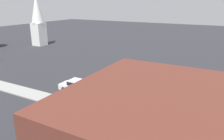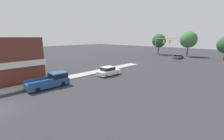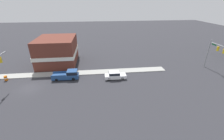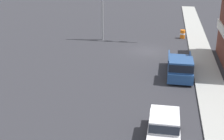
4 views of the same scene
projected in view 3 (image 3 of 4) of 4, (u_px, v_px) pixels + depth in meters
The scene contains 7 objects.
ground_plane at pixel (30, 88), 29.47m from camera, with size 200.00×200.00×0.00m, color #2D2D33.
sidewalk_curb at pixel (39, 75), 34.56m from camera, with size 2.40×60.00×0.14m.
far_signal_assembly at pixel (215, 51), 34.98m from camera, with size 6.73×0.49×7.01m.
car_lead at pixel (115, 75), 32.76m from camera, with size 1.82×4.65×1.65m.
pickup_truck_parked at pixel (68, 75), 32.70m from camera, with size 2.09×5.63×1.94m.
construction_barrel at pixel (6, 78), 32.11m from camera, with size 0.63×0.63×1.07m.
corner_brick_building at pixel (57, 51), 39.88m from camera, with size 11.19×9.79×6.94m.
Camera 3 is at (26.81, 13.29, 15.79)m, focal length 24.00 mm.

